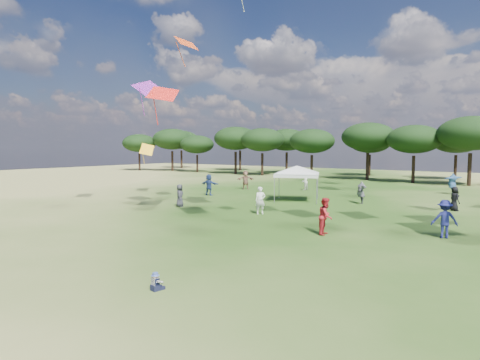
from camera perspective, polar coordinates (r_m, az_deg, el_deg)
The scene contains 5 objects.
ground at distance 10.83m, azimuth -19.16°, elevation -18.33°, with size 140.00×140.00×0.00m, color #2C4C17.
tree_line at distance 53.43m, azimuth 29.42°, elevation 5.40°, with size 108.78×17.63×7.77m.
tent_left at distance 31.57m, azimuth 8.11°, elevation 1.81°, with size 6.16×6.16×3.06m.
toddler at distance 12.35m, azimuth -11.85°, elevation -14.06°, with size 0.38×0.41×0.54m.
festival_crowd at distance 31.25m, azimuth 16.89°, elevation -1.58°, with size 30.01×23.83×1.89m.
Camera 1 is at (8.21, -5.69, 4.18)m, focal length 30.00 mm.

